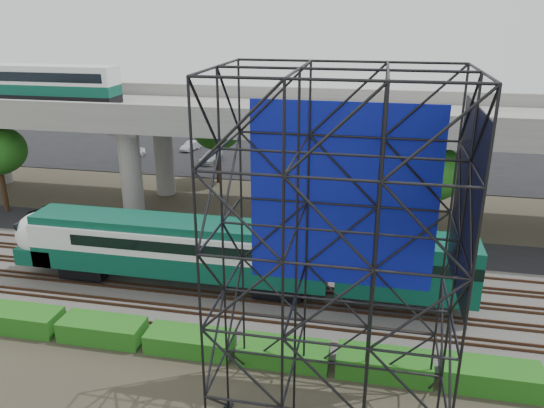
# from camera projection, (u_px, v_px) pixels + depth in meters

# --- Properties ---
(ground) EXTENTS (140.00, 140.00, 0.00)m
(ground) POSITION_uv_depth(u_px,v_px,m) (199.00, 306.00, 32.18)
(ground) COLOR #474233
(ground) RESTS_ON ground
(ballast_bed) EXTENTS (90.00, 12.00, 0.20)m
(ballast_bed) POSITION_uv_depth(u_px,v_px,m) (209.00, 289.00, 33.99)
(ballast_bed) COLOR slate
(ballast_bed) RESTS_ON ground
(service_road) EXTENTS (90.00, 5.00, 0.08)m
(service_road) POSITION_uv_depth(u_px,v_px,m) (242.00, 237.00, 41.83)
(service_road) COLOR black
(service_road) RESTS_ON ground
(parking_lot) EXTENTS (90.00, 18.00, 0.08)m
(parking_lot) POSITION_uv_depth(u_px,v_px,m) (291.00, 160.00, 63.46)
(parking_lot) COLOR black
(parking_lot) RESTS_ON ground
(harbor_water) EXTENTS (140.00, 40.00, 0.03)m
(harbor_water) POSITION_uv_depth(u_px,v_px,m) (314.00, 124.00, 83.72)
(harbor_water) COLOR #465C74
(harbor_water) RESTS_ON ground
(rail_tracks) EXTENTS (90.00, 9.52, 0.16)m
(rail_tracks) POSITION_uv_depth(u_px,v_px,m) (209.00, 286.00, 33.93)
(rail_tracks) COLOR #472D1E
(rail_tracks) RESTS_ON ballast_bed
(commuter_train) EXTENTS (29.30, 3.06, 4.30)m
(commuter_train) POSITION_uv_depth(u_px,v_px,m) (211.00, 249.00, 32.99)
(commuter_train) COLOR black
(commuter_train) RESTS_ON rail_tracks
(overpass) EXTENTS (80.00, 12.00, 12.40)m
(overpass) POSITION_uv_depth(u_px,v_px,m) (241.00, 121.00, 44.34)
(overpass) COLOR #9E9B93
(overpass) RESTS_ON ground
(scaffold_tower) EXTENTS (9.36, 6.36, 15.00)m
(scaffold_tower) POSITION_uv_depth(u_px,v_px,m) (335.00, 267.00, 20.66)
(scaffold_tower) COLOR black
(scaffold_tower) RESTS_ON ground
(hedge_strip) EXTENTS (34.60, 1.80, 1.20)m
(hedge_strip) POSITION_uv_depth(u_px,v_px,m) (190.00, 341.00, 27.85)
(hedge_strip) COLOR #155C15
(hedge_strip) RESTS_ON ground
(trees) EXTENTS (40.94, 16.94, 7.69)m
(trees) POSITION_uv_depth(u_px,v_px,m) (205.00, 149.00, 46.02)
(trees) COLOR #382314
(trees) RESTS_ON ground
(suv) EXTENTS (6.07, 4.35, 1.53)m
(suv) POSITION_uv_depth(u_px,v_px,m) (58.00, 217.00, 43.76)
(suv) COLOR black
(suv) RESTS_ON service_road
(parked_cars) EXTENTS (39.57, 9.72, 1.27)m
(parked_cars) POSITION_uv_depth(u_px,v_px,m) (298.00, 156.00, 62.73)
(parked_cars) COLOR white
(parked_cars) RESTS_ON parking_lot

